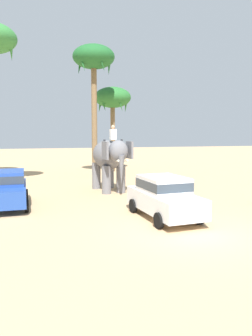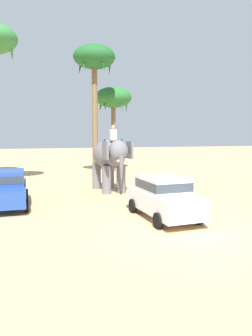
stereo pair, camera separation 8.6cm
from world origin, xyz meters
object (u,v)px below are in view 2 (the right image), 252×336
(palm_tree_behind_elephant, at_px, (113,100))
(palm_tree_near_hut, at_px, (94,62))
(elephant_with_mahout, at_px, (110,158))
(car_sedan_foreground, at_px, (163,195))
(car_parked_far_side, at_px, (7,187))

(palm_tree_behind_elephant, height_order, palm_tree_near_hut, palm_tree_near_hut)
(elephant_with_mahout, distance_m, palm_tree_near_hut, 9.55)
(car_sedan_foreground, height_order, car_parked_far_side, same)
(palm_tree_near_hut, bearing_deg, car_parked_far_side, -120.37)
(car_sedan_foreground, height_order, palm_tree_near_hut, palm_tree_near_hut)
(car_sedan_foreground, xyz_separation_m, car_parked_far_side, (-6.40, 3.59, 0.00))
(car_parked_far_side, distance_m, palm_tree_near_hut, 13.57)
(car_sedan_foreground, relative_size, car_parked_far_side, 1.02)
(elephant_with_mahout, bearing_deg, car_sedan_foreground, -81.50)
(car_parked_far_side, height_order, palm_tree_behind_elephant, palm_tree_behind_elephant)
(car_parked_far_side, bearing_deg, elephant_with_mahout, 27.58)
(elephant_with_mahout, relative_size, palm_tree_near_hut, 0.40)
(car_parked_far_side, bearing_deg, palm_tree_behind_elephant, 58.50)
(palm_tree_behind_elephant, distance_m, palm_tree_near_hut, 4.41)
(car_parked_far_side, height_order, elephant_with_mahout, elephant_with_mahout)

